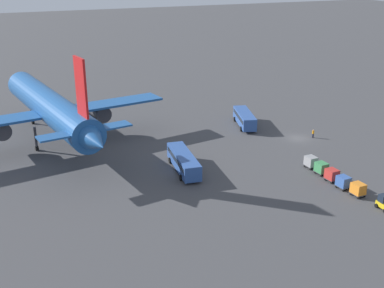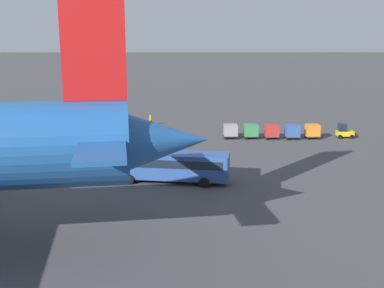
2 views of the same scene
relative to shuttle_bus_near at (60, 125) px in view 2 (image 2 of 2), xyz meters
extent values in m
plane|color=#424244|center=(-11.38, -5.70, -1.81)|extent=(600.00, 600.00, 0.00)
cone|color=#1E5193|center=(-15.98, 36.37, 5.72)|extent=(8.17, 6.18, 5.22)
cube|color=red|center=(-12.21, 36.88, 13.26)|extent=(4.14, 0.91, 9.27)
cube|color=#1E5193|center=(-12.62, 36.83, 6.30)|extent=(4.89, 15.32, 0.28)
cube|color=#2D5199|center=(0.00, 0.00, -0.09)|extent=(11.28, 6.09, 2.55)
cube|color=#192333|center=(0.00, 0.00, 0.36)|extent=(10.46, 5.85, 0.82)
cylinder|color=black|center=(3.68, 0.34, -1.31)|extent=(1.04, 0.60, 1.00)
cylinder|color=black|center=(2.77, -2.45, -1.31)|extent=(1.04, 0.60, 1.00)
cylinder|color=black|center=(-2.77, 2.45, -1.31)|extent=(1.04, 0.60, 1.00)
cylinder|color=black|center=(-3.68, -0.34, -1.31)|extent=(1.04, 0.60, 1.00)
cube|color=#2D5199|center=(-16.40, 21.59, -0.08)|extent=(12.42, 4.63, 2.56)
cube|color=#192333|center=(-16.40, 21.59, 0.36)|extent=(11.46, 4.53, 0.82)
cylinder|color=black|center=(-12.46, 22.49, -1.31)|extent=(1.03, 0.45, 1.00)
cylinder|color=black|center=(-12.91, 19.56, -1.31)|extent=(1.03, 0.45, 1.00)
cylinder|color=black|center=(-19.90, 23.62, -1.31)|extent=(1.03, 0.45, 1.00)
cylinder|color=black|center=(-20.34, 20.70, -1.31)|extent=(1.03, 0.45, 1.00)
cube|color=gold|center=(-40.99, 1.11, -1.16)|extent=(2.46, 1.41, 0.70)
cube|color=#192333|center=(-40.57, 1.09, -0.26)|extent=(1.13, 1.22, 1.10)
cylinder|color=black|center=(-40.12, 1.77, -1.51)|extent=(0.61, 0.25, 0.60)
cylinder|color=black|center=(-40.18, 0.37, -1.51)|extent=(0.61, 0.25, 0.60)
cylinder|color=black|center=(-41.79, 1.85, -1.51)|extent=(0.61, 0.25, 0.60)
cylinder|color=black|center=(-41.86, 0.45, -1.51)|extent=(0.61, 0.25, 0.60)
cylinder|color=#1E1E2D|center=(-12.37, -8.63, -1.39)|extent=(0.32, 0.32, 0.85)
cylinder|color=orange|center=(-12.37, -8.63, -0.64)|extent=(0.38, 0.38, 0.65)
sphere|color=tan|center=(-12.37, -8.63, -0.19)|extent=(0.24, 0.24, 0.24)
cube|color=#38383D|center=(-36.14, 1.65, -1.40)|extent=(2.03, 1.72, 0.10)
cube|color=orange|center=(-36.14, 1.65, -0.55)|extent=(1.93, 1.64, 1.60)
cylinder|color=black|center=(-35.39, 2.31, -1.63)|extent=(0.36, 0.13, 0.36)
cylinder|color=black|center=(-35.37, 1.03, -1.63)|extent=(0.36, 0.13, 0.36)
cylinder|color=black|center=(-36.91, 2.28, -1.63)|extent=(0.36, 0.13, 0.36)
cylinder|color=black|center=(-36.89, 1.00, -1.63)|extent=(0.36, 0.13, 0.36)
cube|color=#38383D|center=(-33.23, 1.94, -1.40)|extent=(2.03, 1.72, 0.10)
cube|color=#33569E|center=(-33.23, 1.94, -0.55)|extent=(1.93, 1.64, 1.60)
cylinder|color=black|center=(-32.48, 2.59, -1.63)|extent=(0.36, 0.13, 0.36)
cylinder|color=black|center=(-32.46, 1.31, -1.63)|extent=(0.36, 0.13, 0.36)
cylinder|color=black|center=(-34.00, 2.56, -1.63)|extent=(0.36, 0.13, 0.36)
cylinder|color=black|center=(-33.98, 1.28, -1.63)|extent=(0.36, 0.13, 0.36)
cube|color=#38383D|center=(-30.32, 1.74, -1.40)|extent=(2.03, 1.72, 0.10)
cube|color=#B72D28|center=(-30.32, 1.74, -0.55)|extent=(1.93, 1.64, 1.60)
cylinder|color=black|center=(-29.57, 2.39, -1.63)|extent=(0.36, 0.13, 0.36)
cylinder|color=black|center=(-29.55, 1.11, -1.63)|extent=(0.36, 0.13, 0.36)
cylinder|color=black|center=(-31.09, 2.36, -1.63)|extent=(0.36, 0.13, 0.36)
cylinder|color=black|center=(-31.07, 1.08, -1.63)|extent=(0.36, 0.13, 0.36)
cube|color=#38383D|center=(-27.41, 1.49, -1.40)|extent=(2.03, 1.72, 0.10)
cube|color=#38844C|center=(-27.41, 1.49, -0.55)|extent=(1.93, 1.64, 1.60)
cylinder|color=black|center=(-26.66, 2.14, -1.63)|extent=(0.36, 0.13, 0.36)
cylinder|color=black|center=(-26.64, 0.86, -1.63)|extent=(0.36, 0.13, 0.36)
cylinder|color=black|center=(-28.18, 2.11, -1.63)|extent=(0.36, 0.13, 0.36)
cylinder|color=black|center=(-28.16, 0.83, -1.63)|extent=(0.36, 0.13, 0.36)
cube|color=#38383D|center=(-24.50, 1.38, -1.40)|extent=(2.03, 1.72, 0.10)
cube|color=gray|center=(-24.50, 1.38, -0.55)|extent=(1.93, 1.64, 1.60)
cylinder|color=black|center=(-23.75, 2.03, -1.63)|extent=(0.36, 0.13, 0.36)
cylinder|color=black|center=(-23.73, 0.75, -1.63)|extent=(0.36, 0.13, 0.36)
cylinder|color=black|center=(-25.27, 2.00, -1.63)|extent=(0.36, 0.13, 0.36)
cylinder|color=black|center=(-25.25, 0.72, -1.63)|extent=(0.36, 0.13, 0.36)
camera|label=1|loc=(-84.81, 51.58, 31.10)|focal=45.00mm
camera|label=2|loc=(-18.16, 68.43, 12.98)|focal=45.00mm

